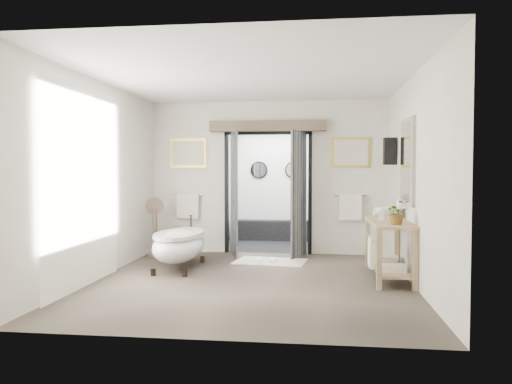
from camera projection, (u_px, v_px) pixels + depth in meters
ground_plane at (251, 281)px, 7.09m from camera, size 5.00×5.00×0.00m
room_shell at (247, 150)px, 6.91m from camera, size 4.52×5.02×2.91m
shower_room at (274, 201)px, 11.01m from camera, size 2.22×2.01×2.51m
back_wall_dressing at (267, 172)px, 9.32m from camera, size 3.82×0.79×2.52m
clawfoot_tub at (179, 244)px, 8.00m from camera, size 0.74×1.64×0.80m
vanity at (387, 244)px, 7.25m from camera, size 0.57×1.60×0.85m
pedestal_mirror at (155, 231)px, 9.11m from camera, size 0.32×0.21×1.10m
rug at (271, 261)px, 8.62m from camera, size 1.30×0.96×0.01m
slippers at (266, 260)px, 8.61m from camera, size 0.36×0.27×0.05m
basin at (389, 213)px, 7.61m from camera, size 0.59×0.59×0.16m
plant at (397, 212)px, 6.70m from camera, size 0.36×0.33×0.33m
soap_bottle_a at (381, 214)px, 7.30m from camera, size 0.10×0.10×0.20m
soap_bottle_b at (377, 211)px, 7.92m from camera, size 0.15×0.15×0.17m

